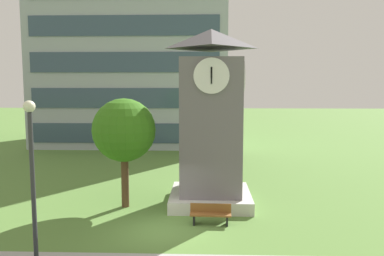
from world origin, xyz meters
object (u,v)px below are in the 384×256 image
(clock_tower, at_px, (211,129))
(tree_by_building, at_px, (124,131))
(park_bench, at_px, (211,214))
(street_lamp, at_px, (32,170))

(clock_tower, distance_m, tree_by_building, 4.32)
(tree_by_building, bearing_deg, clock_tower, 9.35)
(clock_tower, distance_m, park_bench, 4.56)
(park_bench, xyz_separation_m, tree_by_building, (-4.24, 2.32, 3.37))
(street_lamp, relative_size, tree_by_building, 1.04)
(clock_tower, relative_size, street_lamp, 1.56)
(park_bench, height_order, street_lamp, street_lamp)
(street_lamp, height_order, tree_by_building, street_lamp)
(clock_tower, bearing_deg, tree_by_building, -170.65)
(clock_tower, distance_m, street_lamp, 9.84)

